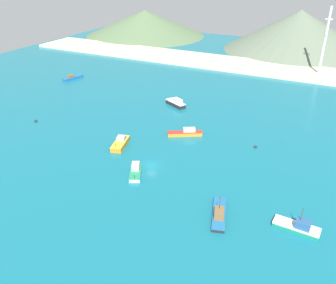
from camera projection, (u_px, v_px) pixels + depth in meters
ground at (198, 122)px, 112.70m from camera, size 260.00×280.00×0.50m
fishing_boat_0 at (120, 143)px, 97.40m from camera, size 5.13×8.76×2.97m
fishing_boat_1 at (298, 226)px, 67.27m from camera, size 8.70×3.35×5.23m
fishing_boat_2 at (186, 133)px, 103.19m from camera, size 9.66×6.73×2.43m
fishing_boat_3 at (73, 78)px, 151.20m from camera, size 4.16×9.45×2.13m
fishing_boat_4 at (176, 103)px, 123.79m from camera, size 8.69×6.09×2.91m
fishing_boat_5 at (219, 214)px, 70.63m from camera, size 5.52×10.59×4.90m
fishing_boat_7 at (136, 171)px, 84.61m from camera, size 5.46×7.45×2.63m
buoy_0 at (255, 147)px, 96.93m from camera, size 0.91×0.91×0.91m
buoy_1 at (36, 121)px, 112.17m from camera, size 0.99×0.99×0.99m
beach_strip at (255, 67)px, 166.82m from camera, size 247.00×25.15×1.20m
hill_west at (145, 23)px, 233.69m from camera, size 77.67×77.67×16.02m
hill_central at (299, 31)px, 193.27m from camera, size 78.98×78.98×21.58m
radio_tower at (325, 42)px, 149.53m from camera, size 2.88×2.31×28.82m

